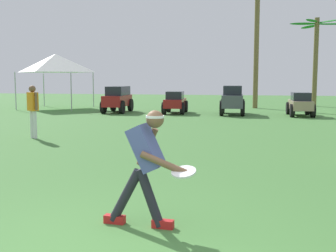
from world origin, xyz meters
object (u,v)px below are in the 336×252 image
(teammate_near_sideline, at_px, (33,107))
(frisbee_thrower, at_px, (145,162))
(palm_tree_far_left, at_px, (256,33))
(parked_car_slot_a, at_px, (118,98))
(event_tent, at_px, (56,63))
(palm_tree_left_of_centre, at_px, (316,51))
(parked_car_slot_d, at_px, (300,104))
(parked_car_slot_b, at_px, (175,102))
(frisbee_in_flight, at_px, (184,172))
(parked_car_slot_c, at_px, (232,99))

(teammate_near_sideline, bearing_deg, frisbee_thrower, -52.58)
(teammate_near_sideline, bearing_deg, palm_tree_far_left, 64.75)
(frisbee_thrower, relative_size, palm_tree_far_left, 0.19)
(parked_car_slot_a, bearing_deg, frisbee_thrower, -71.18)
(teammate_near_sideline, xyz_separation_m, event_tent, (-4.80, 11.54, 1.68))
(frisbee_thrower, height_order, palm_tree_left_of_centre, palm_tree_left_of_centre)
(teammate_near_sideline, relative_size, parked_car_slot_d, 0.70)
(parked_car_slot_d, xyz_separation_m, palm_tree_far_left, (-2.03, 4.81, 3.77))
(parked_car_slot_d, relative_size, palm_tree_left_of_centre, 0.41)
(parked_car_slot_b, xyz_separation_m, palm_tree_left_of_centre, (7.67, 6.78, 2.88))
(frisbee_thrower, height_order, palm_tree_far_left, palm_tree_far_left)
(palm_tree_far_left, height_order, event_tent, palm_tree_far_left)
(frisbee_in_flight, xyz_separation_m, event_tent, (-10.35, 18.38, 1.87))
(teammate_near_sideline, xyz_separation_m, palm_tree_left_of_centre, (10.26, 16.26, 2.51))
(parked_car_slot_a, bearing_deg, palm_tree_left_of_centre, 32.19)
(teammate_near_sideline, distance_m, parked_car_slot_d, 12.56)
(parked_car_slot_d, bearing_deg, frisbee_in_flight, -100.86)
(parked_car_slot_d, bearing_deg, frisbee_thrower, -102.75)
(parked_car_slot_a, height_order, parked_car_slot_c, parked_car_slot_c)
(parked_car_slot_a, relative_size, event_tent, 0.70)
(parked_car_slot_b, bearing_deg, palm_tree_left_of_centre, 41.47)
(parked_car_slot_a, height_order, palm_tree_far_left, palm_tree_far_left)
(teammate_near_sideline, distance_m, palm_tree_left_of_centre, 19.39)
(parked_car_slot_c, height_order, parked_car_slot_d, parked_car_slot_c)
(parked_car_slot_a, relative_size, palm_tree_far_left, 0.33)
(frisbee_in_flight, height_order, teammate_near_sideline, teammate_near_sideline)
(teammate_near_sideline, distance_m, parked_car_slot_c, 10.79)
(parked_car_slot_c, bearing_deg, frisbee_thrower, -91.45)
(parked_car_slot_b, bearing_deg, parked_car_slot_a, 179.27)
(parked_car_slot_d, distance_m, palm_tree_left_of_centre, 7.86)
(frisbee_thrower, xyz_separation_m, parked_car_slot_b, (-2.46, 16.08, -0.23))
(parked_car_slot_a, bearing_deg, teammate_near_sideline, -87.32)
(parked_car_slot_b, xyz_separation_m, parked_car_slot_c, (2.86, -0.18, 0.18))
(parked_car_slot_a, bearing_deg, frisbee_in_flight, -69.89)
(event_tent, bearing_deg, parked_car_slot_c, -12.28)
(frisbee_in_flight, bearing_deg, event_tent, 119.38)
(frisbee_in_flight, bearing_deg, palm_tree_far_left, 87.15)
(parked_car_slot_d, relative_size, event_tent, 0.65)
(event_tent, bearing_deg, parked_car_slot_b, -15.52)
(frisbee_thrower, distance_m, palm_tree_far_left, 20.91)
(palm_tree_far_left, bearing_deg, parked_car_slot_a, -147.79)
(frisbee_in_flight, bearing_deg, teammate_near_sideline, 129.03)
(frisbee_thrower, relative_size, parked_car_slot_d, 0.63)
(parked_car_slot_c, distance_m, palm_tree_left_of_centre, 8.88)
(parked_car_slot_d, bearing_deg, palm_tree_far_left, 112.87)
(frisbee_in_flight, xyz_separation_m, teammate_near_sideline, (-5.54, 6.84, 0.19))
(frisbee_thrower, relative_size, parked_car_slot_b, 0.63)
(frisbee_in_flight, xyz_separation_m, parked_car_slot_c, (-0.09, 16.15, -0.00))
(palm_tree_left_of_centre, relative_size, event_tent, 1.58)
(parked_car_slot_a, relative_size, palm_tree_left_of_centre, 0.44)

